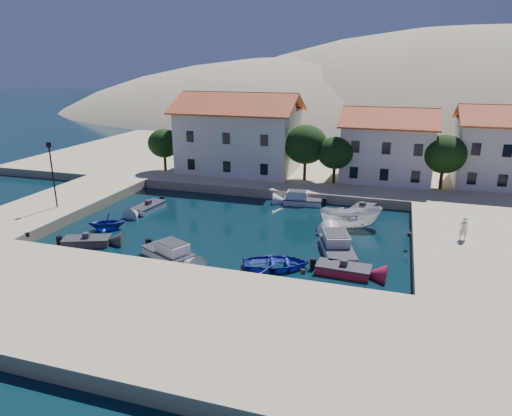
% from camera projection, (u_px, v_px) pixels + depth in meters
% --- Properties ---
extents(ground, '(400.00, 400.00, 0.00)m').
position_uv_depth(ground, '(187.00, 277.00, 31.77)').
color(ground, black).
rests_on(ground, ground).
extents(quay_south, '(52.00, 12.00, 1.00)m').
position_uv_depth(quay_south, '(141.00, 313.00, 26.17)').
color(quay_south, '#C1B384').
rests_on(quay_south, ground).
extents(quay_east, '(11.00, 20.00, 1.00)m').
position_uv_depth(quay_east, '(488.00, 251.00, 34.86)').
color(quay_east, '#C1B384').
rests_on(quay_east, ground).
extents(quay_west, '(8.00, 20.00, 1.00)m').
position_uv_depth(quay_west, '(59.00, 205.00, 46.12)').
color(quay_west, '#C1B384').
rests_on(quay_west, ground).
extents(quay_north, '(80.00, 36.00, 1.00)m').
position_uv_depth(quay_north, '(315.00, 162.00, 65.57)').
color(quay_north, '#C1B384').
rests_on(quay_north, ground).
extents(hills, '(254.00, 176.00, 99.00)m').
position_uv_depth(hills, '(419.00, 186.00, 145.33)').
color(hills, tan).
rests_on(hills, ground).
extents(building_left, '(14.70, 9.45, 9.70)m').
position_uv_depth(building_left, '(239.00, 132.00, 57.10)').
color(building_left, silver).
rests_on(building_left, quay_north).
extents(building_mid, '(10.50, 8.40, 8.30)m').
position_uv_depth(building_mid, '(388.00, 143.00, 53.09)').
color(building_mid, silver).
rests_on(building_mid, quay_north).
extents(building_right, '(9.45, 8.40, 8.80)m').
position_uv_depth(building_right, '(500.00, 145.00, 50.50)').
color(building_right, silver).
rests_on(building_right, quay_north).
extents(trees, '(37.30, 5.30, 6.45)m').
position_uv_depth(trees, '(318.00, 148.00, 52.13)').
color(trees, '#382314').
rests_on(trees, quay_north).
extents(lamppost, '(0.35, 0.25, 6.22)m').
position_uv_depth(lamppost, '(52.00, 169.00, 42.58)').
color(lamppost, black).
rests_on(lamppost, quay_west).
extents(bollards, '(29.36, 9.56, 0.30)m').
position_uv_depth(bollards, '(243.00, 246.00, 34.14)').
color(bollards, black).
rests_on(bollards, ground).
extents(motorboat_grey_sw, '(4.06, 2.90, 1.25)m').
position_uv_depth(motorboat_grey_sw, '(87.00, 241.00, 37.21)').
color(motorboat_grey_sw, '#333237').
rests_on(motorboat_grey_sw, ground).
extents(cabin_cruiser_south, '(4.89, 3.74, 1.60)m').
position_uv_depth(cabin_cruiser_south, '(168.00, 252.00, 34.68)').
color(cabin_cruiser_south, silver).
rests_on(cabin_cruiser_south, ground).
extents(rowboat_south, '(5.77, 4.91, 1.01)m').
position_uv_depth(rowboat_south, '(277.00, 268.00, 33.13)').
color(rowboat_south, '#1C2B9A').
rests_on(rowboat_south, ground).
extents(motorboat_red_se, '(3.86, 1.88, 1.25)m').
position_uv_depth(motorboat_red_se, '(344.00, 270.00, 32.16)').
color(motorboat_red_se, maroon).
rests_on(motorboat_red_se, ground).
extents(cabin_cruiser_east, '(3.69, 5.79, 1.60)m').
position_uv_depth(cabin_cruiser_east, '(337.00, 248.00, 35.49)').
color(cabin_cruiser_east, silver).
rests_on(cabin_cruiser_east, ground).
extents(boat_east, '(5.89, 3.48, 2.14)m').
position_uv_depth(boat_east, '(350.00, 227.00, 41.19)').
color(boat_east, silver).
rests_on(boat_east, ground).
extents(motorboat_white_ne, '(2.68, 4.03, 1.25)m').
position_uv_depth(motorboat_white_ne, '(362.00, 209.00, 45.27)').
color(motorboat_white_ne, silver).
rests_on(motorboat_white_ne, ground).
extents(rowboat_west, '(4.07, 3.88, 1.67)m').
position_uv_depth(rowboat_west, '(108.00, 229.00, 40.76)').
color(rowboat_west, '#1C2B9A').
rests_on(rowboat_west, ground).
extents(motorboat_white_west, '(2.15, 4.09, 1.25)m').
position_uv_depth(motorboat_white_west, '(149.00, 207.00, 45.94)').
color(motorboat_white_west, silver).
rests_on(motorboat_white_west, ground).
extents(cabin_cruiser_north, '(4.13, 2.15, 1.60)m').
position_uv_depth(cabin_cruiser_north, '(302.00, 200.00, 47.70)').
color(cabin_cruiser_north, silver).
rests_on(cabin_cruiser_north, ground).
extents(pedestrian, '(0.74, 0.55, 1.85)m').
position_uv_depth(pedestrian, '(463.00, 228.00, 35.46)').
color(pedestrian, white).
rests_on(pedestrian, quay_east).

